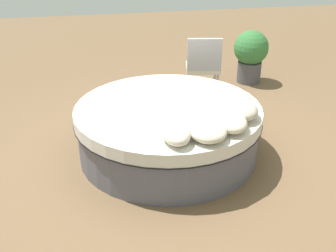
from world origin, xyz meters
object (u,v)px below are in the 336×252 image
object	(u,v)px
round_bed	(168,130)
throw_pillow_0	(175,132)
patio_chair	(204,63)
throw_pillow_4	(235,98)
planter	(251,53)
throw_pillow_2	(229,121)
throw_pillow_1	(207,131)
throw_pillow_3	(240,109)

from	to	relation	value
round_bed	throw_pillow_0	bearing A→B (deg)	-5.81
patio_chair	throw_pillow_4	bearing A→B (deg)	-82.28
round_bed	throw_pillow_0	xyz separation A→B (m)	(0.80, -0.08, 0.40)
throw_pillow_4	planter	distance (m)	2.47
throw_pillow_2	round_bed	bearing A→B (deg)	-141.32
throw_pillow_1	planter	distance (m)	3.36
throw_pillow_3	throw_pillow_4	bearing A→B (deg)	171.04
throw_pillow_4	planter	world-z (taller)	planter
throw_pillow_2	patio_chair	bearing A→B (deg)	171.12
round_bed	throw_pillow_2	world-z (taller)	throw_pillow_2
round_bed	throw_pillow_4	distance (m)	0.88
throw_pillow_1	throw_pillow_2	world-z (taller)	throw_pillow_2
throw_pillow_0	throw_pillow_1	distance (m)	0.32
throw_pillow_4	patio_chair	bearing A→B (deg)	176.56
patio_chair	planter	xyz separation A→B (m)	(-0.49, 0.96, -0.05)
throw_pillow_0	throw_pillow_1	world-z (taller)	throw_pillow_0
throw_pillow_1	throw_pillow_2	size ratio (longest dim) A/B	0.90
throw_pillow_1	throw_pillow_3	world-z (taller)	throw_pillow_3
throw_pillow_0	throw_pillow_1	size ratio (longest dim) A/B	1.08
round_bed	throw_pillow_2	xyz separation A→B (m)	(0.65, 0.52, 0.39)
round_bed	throw_pillow_3	xyz separation A→B (m)	(0.40, 0.72, 0.40)
round_bed	throw_pillow_1	distance (m)	0.94
throw_pillow_3	planter	world-z (taller)	planter
round_bed	planter	world-z (taller)	planter
throw_pillow_1	planter	bearing A→B (deg)	151.51
throw_pillow_1	throw_pillow_4	bearing A→B (deg)	143.68
throw_pillow_2	patio_chair	world-z (taller)	patio_chair
throw_pillow_0	planter	distance (m)	3.50
round_bed	throw_pillow_4	xyz separation A→B (m)	(0.09, 0.77, 0.40)
throw_pillow_4	throw_pillow_2	bearing A→B (deg)	-24.43
throw_pillow_0	throw_pillow_2	xyz separation A→B (m)	(-0.15, 0.60, -0.01)
throw_pillow_4	planter	size ratio (longest dim) A/B	0.54
throw_pillow_0	throw_pillow_4	xyz separation A→B (m)	(-0.70, 0.85, 0.00)
throw_pillow_1	patio_chair	distance (m)	2.54
round_bed	throw_pillow_3	size ratio (longest dim) A/B	4.25
throw_pillow_2	throw_pillow_0	bearing A→B (deg)	-76.29
patio_chair	throw_pillow_2	bearing A→B (deg)	-87.73
throw_pillow_3	throw_pillow_4	world-z (taller)	throw_pillow_3
throw_pillow_4	throw_pillow_3	bearing A→B (deg)	-8.96
round_bed	throw_pillow_4	bearing A→B (deg)	83.18
throw_pillow_1	throw_pillow_3	xyz separation A→B (m)	(-0.41, 0.48, 0.01)
throw_pillow_0	throw_pillow_1	bearing A→B (deg)	86.36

